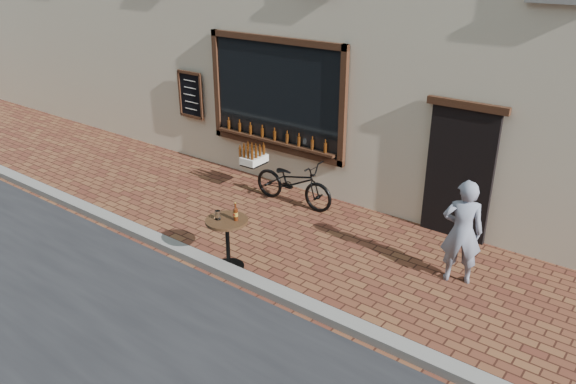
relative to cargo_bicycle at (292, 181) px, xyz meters
The scene contains 5 objects.
ground 3.03m from the cargo_bicycle, 70.02° to the right, with size 90.00×90.00×0.00m, color #52261A.
kerb 2.84m from the cargo_bicycle, 68.63° to the right, with size 90.00×0.25×0.12m, color slate.
cargo_bicycle is the anchor object (origin of this frame).
bistro_table 2.54m from the cargo_bicycle, 75.09° to the right, with size 0.64×0.64×1.09m.
pedestrian 3.61m from the cargo_bicycle, 10.75° to the right, with size 0.58×0.38×1.58m, color slate.
Camera 1 is at (4.85, -4.96, 4.48)m, focal length 35.00 mm.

